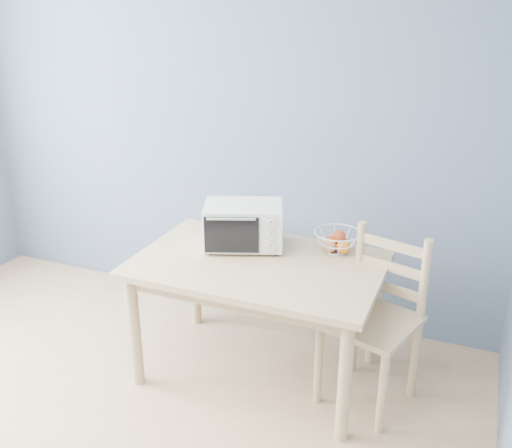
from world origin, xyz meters
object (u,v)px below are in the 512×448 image
at_px(dining_table, 258,277).
at_px(dining_chair, 374,322).
at_px(toaster_oven, 241,225).
at_px(fruit_basket, 337,241).

height_order(dining_table, dining_chair, dining_chair).
bearing_deg(toaster_oven, dining_table, -61.67).
xyz_separation_m(toaster_oven, fruit_basket, (0.55, 0.15, -0.07)).
bearing_deg(fruit_basket, toaster_oven, -164.94).
bearing_deg(dining_table, toaster_oven, 139.05).
height_order(dining_table, toaster_oven, toaster_oven).
bearing_deg(dining_chair, dining_table, -159.55).
bearing_deg(dining_chair, toaster_oven, -170.50).
distance_m(toaster_oven, dining_chair, 0.95).
bearing_deg(dining_table, dining_chair, 3.75).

